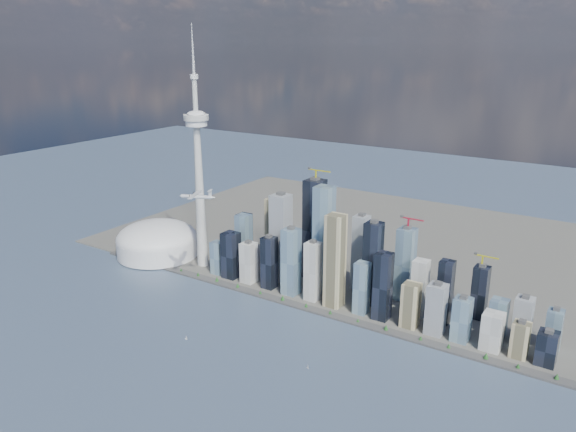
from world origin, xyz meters
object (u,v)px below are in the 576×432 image
Objects in this scene: airplane at (197,196)px; sailboat_west at (186,338)px; sailboat_east at (308,367)px; needle_tower at (199,170)px; dome_stadium at (157,241)px.

airplane reaches higher than sailboat_west.
sailboat_east is at bearing -40.45° from airplane.
sailboat_east is at bearing -28.93° from needle_tower.
dome_stadium is 2.83× the size of airplane.
sailboat_east is (439.66, -243.00, -233.08)m from needle_tower.
dome_stadium is 22.90× the size of sailboat_west.
airplane is 8.21× the size of sailboat_east.
needle_tower is 419.90m from sailboat_west.
airplane is (120.77, -142.13, -11.54)m from needle_tower.
dome_stadium is at bearing 130.23° from airplane.
needle_tower is at bearing 132.91° from sailboat_west.
dome_stadium is (-140.00, -10.00, -196.40)m from needle_tower.
sailboat_east is at bearing -21.90° from dome_stadium.
airplane reaches higher than sailboat_east.
airplane is at bearing -26.87° from dome_stadium.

